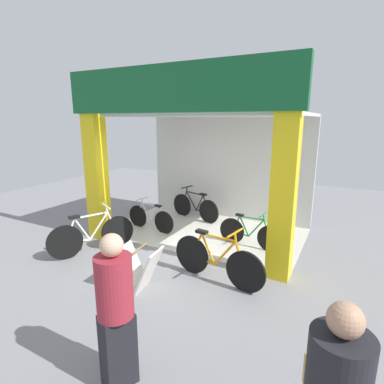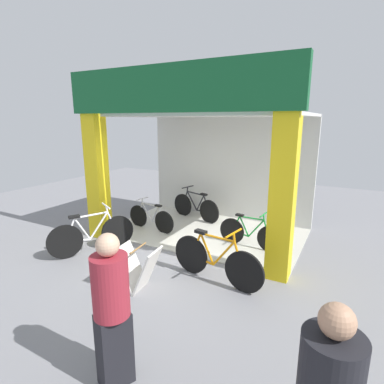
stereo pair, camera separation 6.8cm
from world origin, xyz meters
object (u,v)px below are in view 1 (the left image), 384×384
bicycle_inside_0 (195,207)px  pedestrian_0 (116,309)px  bicycle_parked_0 (92,235)px  bicycle_inside_2 (151,218)px  sandwich_board_sign (140,269)px  bicycle_inside_1 (250,233)px  bicycle_parked_1 (217,260)px

bicycle_inside_0 → pedestrian_0: size_ratio=0.95×
bicycle_parked_0 → pedestrian_0: 3.50m
bicycle_inside_2 → bicycle_parked_0: bicycle_parked_0 is taller
bicycle_inside_0 → pedestrian_0: pedestrian_0 is taller
bicycle_parked_0 → pedestrian_0: bearing=-40.4°
bicycle_inside_2 → sandwich_board_sign: bicycle_inside_2 is taller
sandwich_board_sign → pedestrian_0: size_ratio=0.45×
bicycle_inside_2 → pedestrian_0: bearing=-58.9°
bicycle_parked_0 → pedestrian_0: size_ratio=0.94×
bicycle_parked_0 → sandwich_board_sign: (1.74, -0.69, -0.02)m
bicycle_inside_1 → pedestrian_0: size_ratio=0.88×
bicycle_inside_0 → bicycle_parked_1: 3.35m
bicycle_inside_2 → bicycle_parked_1: (2.43, -1.52, 0.07)m
bicycle_parked_1 → bicycle_inside_1: bearing=87.5°
bicycle_inside_1 → bicycle_inside_2: (-2.50, -0.13, -0.00)m
bicycle_parked_0 → bicycle_inside_2: bearing=80.1°
bicycle_inside_1 → sandwich_board_sign: bearing=-112.9°
bicycle_inside_1 → bicycle_parked_0: 3.31m
sandwich_board_sign → pedestrian_0: 1.86m
bicycle_parked_0 → bicycle_parked_1: (2.72, 0.13, -0.00)m
sandwich_board_sign → bicycle_parked_1: bearing=40.1°
bicycle_inside_1 → bicycle_parked_1: bicycle_parked_1 is taller
bicycle_parked_1 → pedestrian_0: pedestrian_0 is taller
pedestrian_0 → bicycle_inside_0: bearing=108.9°
bicycle_parked_1 → pedestrian_0: size_ratio=1.05×
bicycle_parked_0 → bicycle_inside_0: bearing=73.3°
bicycle_inside_2 → pedestrian_0: pedestrian_0 is taller
bicycle_parked_1 → bicycle_parked_0: bearing=-177.3°
bicycle_parked_0 → sandwich_board_sign: 1.88m
bicycle_inside_2 → bicycle_parked_1: bearing=-32.1°
sandwich_board_sign → pedestrian_0: bearing=-60.0°
bicycle_inside_2 → bicycle_parked_1: bicycle_parked_1 is taller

